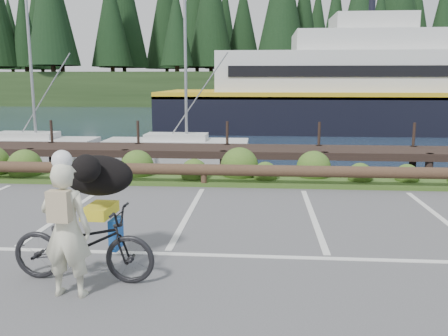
{
  "coord_description": "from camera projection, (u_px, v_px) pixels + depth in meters",
  "views": [
    {
      "loc": [
        1.52,
        -7.62,
        2.79
      ],
      "look_at": [
        0.79,
        1.42,
        1.1
      ],
      "focal_mm": 38.0,
      "sensor_mm": 36.0,
      "label": 1
    }
  ],
  "objects": [
    {
      "name": "harbor_backdrop",
      "position": [
        256.0,
        96.0,
        85.01
      ],
      "size": [
        170.0,
        160.0,
        30.0
      ],
      "color": "#19283D",
      "rests_on": "ground"
    },
    {
      "name": "log_rail",
      "position": [
        204.0,
        186.0,
        12.6
      ],
      "size": [
        32.0,
        0.3,
        0.6
      ],
      "primitive_type": null,
      "color": "#443021",
      "rests_on": "ground"
    },
    {
      "name": "dog",
      "position": [
        98.0,
        176.0,
        7.09
      ],
      "size": [
        0.56,
        1.08,
        0.61
      ],
      "primitive_type": "ellipsoid",
      "rotation": [
        0.0,
        0.0,
        1.53
      ],
      "color": "black",
      "rests_on": "bicycle"
    },
    {
      "name": "vegetation_strip",
      "position": [
        207.0,
        179.0,
        13.28
      ],
      "size": [
        34.0,
        1.6,
        0.1
      ],
      "primitive_type": "cube",
      "color": "#3D5B21",
      "rests_on": "ground"
    },
    {
      "name": "ground",
      "position": [
        171.0,
        246.0,
        8.1
      ],
      "size": [
        72.0,
        72.0,
        0.0
      ],
      "primitive_type": "plane",
      "color": "#4E4E50"
    },
    {
      "name": "cyclist",
      "position": [
        66.0,
        230.0,
        6.08
      ],
      "size": [
        0.67,
        0.45,
        1.78
      ],
      "primitive_type": "imported",
      "rotation": [
        0.0,
        0.0,
        3.1
      ],
      "color": "beige",
      "rests_on": "ground"
    },
    {
      "name": "bicycle",
      "position": [
        83.0,
        244.0,
        6.61
      ],
      "size": [
        2.07,
        0.8,
        1.07
      ],
      "primitive_type": "imported",
      "rotation": [
        0.0,
        0.0,
        1.53
      ],
      "color": "black",
      "rests_on": "ground"
    }
  ]
}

